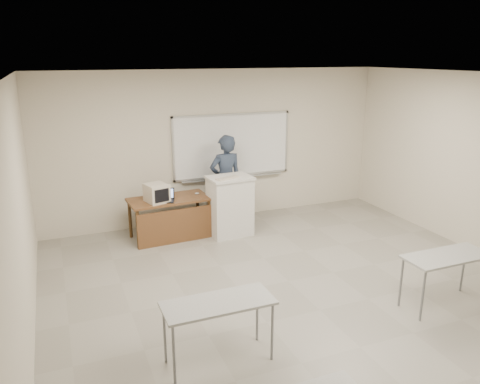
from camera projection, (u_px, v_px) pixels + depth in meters
name	position (u px, v px, depth m)	size (l,w,h in m)	color
floor	(320.00, 310.00, 6.21)	(7.00, 8.00, 0.01)	gray
whiteboard	(232.00, 146.00, 9.42)	(2.48, 0.10, 1.31)	white
student_desks	(392.00, 316.00, 4.82)	(4.40, 2.20, 0.73)	#A3A39E
instructor_desk	(171.00, 211.00, 8.45)	(1.44, 0.72, 0.75)	brown
podium	(230.00, 206.00, 8.68)	(0.79, 0.58, 1.12)	white
crt_monitor	(156.00, 193.00, 8.25)	(0.36, 0.40, 0.34)	beige
laptop	(165.00, 198.00, 8.33)	(0.29, 0.27, 0.22)	black
mouse	(197.00, 193.00, 8.73)	(0.09, 0.06, 0.03)	#ADB3B7
keyboard	(227.00, 178.00, 8.38)	(0.45, 0.15, 0.02)	beige
presenter	(226.00, 181.00, 9.11)	(0.66, 0.43, 1.80)	black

